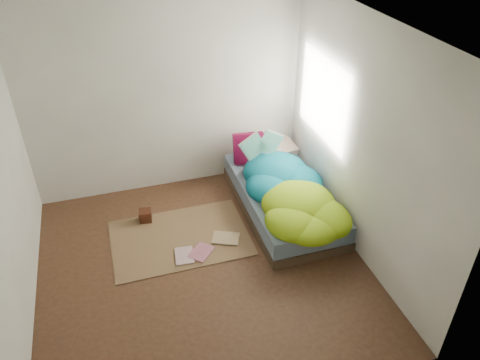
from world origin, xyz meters
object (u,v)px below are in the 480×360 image
Objects in this scene: open_book at (262,138)px; wooden_box at (145,216)px; pillow_magenta at (249,148)px; floor_book_b at (193,250)px; floor_book_a at (175,257)px; bed at (283,199)px.

wooden_box is at bearing -178.76° from open_book.
open_book reaches higher than pillow_magenta.
wooden_box reaches higher than floor_book_b.
pillow_magenta is at bearing 100.96° from open_book.
pillow_magenta is at bearing 50.62° from floor_book_a.
wooden_box is 0.52× the size of floor_book_a.
pillow_magenta is 1.84m from floor_book_a.
pillow_magenta is 0.41m from open_book.
bed is 0.81m from open_book.
floor_book_a is (-1.49, -0.50, -0.15)m from bed.
bed is at bearing 24.84° from floor_book_a.
bed is 7.09× the size of floor_book_a.
wooden_box is (-1.57, -0.17, -0.74)m from open_book.
open_book is 3.33× the size of wooden_box.
floor_book_b is (-1.05, -1.17, -0.52)m from pillow_magenta.
floor_book_a is (-1.27, -1.23, -0.52)m from pillow_magenta.
floor_book_b is at bearing -58.04° from wooden_box.
pillow_magenta reaches higher than wooden_box.
floor_book_a is at bearing -128.67° from pillow_magenta.
bed is 7.00× the size of floor_book_b.
floor_book_b is (-1.13, -0.89, -0.80)m from open_book.
bed is 13.59× the size of wooden_box.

